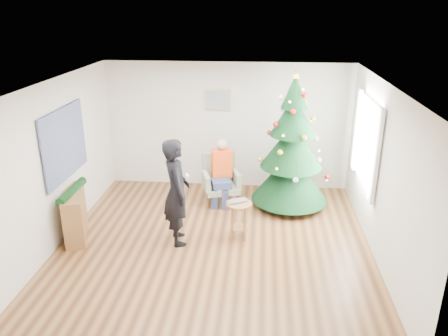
# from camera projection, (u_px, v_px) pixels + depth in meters

# --- Properties ---
(floor) EXTENTS (5.00, 5.00, 0.00)m
(floor) POSITION_uv_depth(u_px,v_px,m) (215.00, 244.00, 7.10)
(floor) COLOR brown
(floor) RESTS_ON ground
(ceiling) EXTENTS (5.00, 5.00, 0.00)m
(ceiling) POSITION_uv_depth(u_px,v_px,m) (213.00, 84.00, 6.18)
(ceiling) COLOR white
(ceiling) RESTS_ON wall_back
(wall_back) EXTENTS (5.00, 0.00, 5.00)m
(wall_back) POSITION_uv_depth(u_px,v_px,m) (228.00, 126.00, 8.97)
(wall_back) COLOR silver
(wall_back) RESTS_ON floor
(wall_front) EXTENTS (5.00, 0.00, 5.00)m
(wall_front) POSITION_uv_depth(u_px,v_px,m) (185.00, 259.00, 4.32)
(wall_front) COLOR silver
(wall_front) RESTS_ON floor
(wall_left) EXTENTS (0.00, 5.00, 5.00)m
(wall_left) POSITION_uv_depth(u_px,v_px,m) (56.00, 164.00, 6.86)
(wall_left) COLOR silver
(wall_left) RESTS_ON floor
(wall_right) EXTENTS (0.00, 5.00, 5.00)m
(wall_right) POSITION_uv_depth(u_px,v_px,m) (382.00, 175.00, 6.43)
(wall_right) COLOR silver
(wall_right) RESTS_ON floor
(window_panel) EXTENTS (0.04, 1.30, 1.40)m
(window_panel) POSITION_uv_depth(u_px,v_px,m) (367.00, 142.00, 7.29)
(window_panel) COLOR white
(window_panel) RESTS_ON wall_right
(curtains) EXTENTS (0.05, 1.75, 1.50)m
(curtains) POSITION_uv_depth(u_px,v_px,m) (365.00, 142.00, 7.30)
(curtains) COLOR white
(curtains) RESTS_ON wall_right
(christmas_tree) EXTENTS (1.44, 1.44, 2.60)m
(christmas_tree) POSITION_uv_depth(u_px,v_px,m) (292.00, 148.00, 8.05)
(christmas_tree) COLOR #3F2816
(christmas_tree) RESTS_ON floor
(stool) EXTENTS (0.42, 0.42, 0.63)m
(stool) POSITION_uv_depth(u_px,v_px,m) (239.00, 220.00, 7.19)
(stool) COLOR brown
(stool) RESTS_ON floor
(laptop) EXTENTS (0.41, 0.37, 0.03)m
(laptop) POSITION_uv_depth(u_px,v_px,m) (239.00, 202.00, 7.07)
(laptop) COLOR silver
(laptop) RESTS_ON stool
(armchair) EXTENTS (0.80, 0.78, 0.96)m
(armchair) POSITION_uv_depth(u_px,v_px,m) (221.00, 185.00, 8.50)
(armchair) COLOR gray
(armchair) RESTS_ON floor
(seated_person) EXTENTS (0.46, 0.60, 1.26)m
(seated_person) POSITION_uv_depth(u_px,v_px,m) (221.00, 172.00, 8.35)
(seated_person) COLOR navy
(seated_person) RESTS_ON armchair
(standing_man) EXTENTS (0.60, 0.74, 1.75)m
(standing_man) POSITION_uv_depth(u_px,v_px,m) (177.00, 192.00, 6.89)
(standing_man) COLOR black
(standing_man) RESTS_ON floor
(game_controller) EXTENTS (0.08, 0.13, 0.04)m
(game_controller) POSITION_uv_depth(u_px,v_px,m) (187.00, 176.00, 6.75)
(game_controller) COLOR white
(game_controller) RESTS_ON standing_man
(console) EXTENTS (0.61, 1.04, 0.80)m
(console) POSITION_uv_depth(u_px,v_px,m) (75.00, 214.00, 7.22)
(console) COLOR brown
(console) RESTS_ON floor
(garland) EXTENTS (0.14, 0.90, 0.14)m
(garland) POSITION_uv_depth(u_px,v_px,m) (72.00, 191.00, 7.07)
(garland) COLOR black
(garland) RESTS_ON console
(tapestry) EXTENTS (0.03, 1.50, 1.15)m
(tapestry) POSITION_uv_depth(u_px,v_px,m) (65.00, 143.00, 7.04)
(tapestry) COLOR black
(tapestry) RESTS_ON wall_left
(framed_picture) EXTENTS (0.52, 0.05, 0.42)m
(framed_picture) POSITION_uv_depth(u_px,v_px,m) (218.00, 100.00, 8.76)
(framed_picture) COLOR tan
(framed_picture) RESTS_ON wall_back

